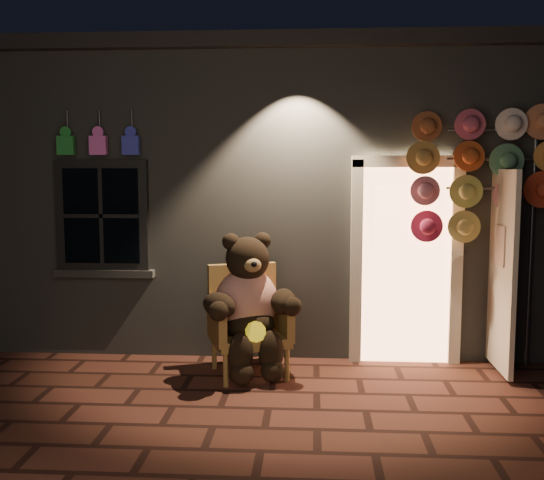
{
  "coord_description": "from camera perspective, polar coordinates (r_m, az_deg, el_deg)",
  "views": [
    {
      "loc": [
        0.38,
        -5.26,
        2.05
      ],
      "look_at": [
        -0.03,
        1.0,
        1.35
      ],
      "focal_mm": 42.0,
      "sensor_mm": 36.0,
      "label": 1
    }
  ],
  "objects": [
    {
      "name": "wicker_armchair",
      "position": [
        6.45,
        -2.23,
        -7.17
      ],
      "size": [
        0.91,
        0.88,
        1.08
      ],
      "rotation": [
        0.0,
        0.0,
        0.35
      ],
      "color": "#B38345",
      "rests_on": "ground"
    },
    {
      "name": "shop_building",
      "position": [
        9.26,
        1.44,
        4.43
      ],
      "size": [
        7.3,
        5.95,
        3.51
      ],
      "color": "slate",
      "rests_on": "ground"
    },
    {
      "name": "teddy_bear",
      "position": [
        6.28,
        -2.09,
        -5.82
      ],
      "size": [
        0.96,
        0.9,
        1.4
      ],
      "rotation": [
        0.0,
        0.0,
        0.35
      ],
      "color": "red",
      "rests_on": "ground"
    },
    {
      "name": "hat_rack",
      "position": [
        6.75,
        18.23,
        5.93
      ],
      "size": [
        1.57,
        0.22,
        2.66
      ],
      "color": "#59595E",
      "rests_on": "ground"
    },
    {
      "name": "ground",
      "position": [
        5.66,
        -0.32,
        -14.87
      ],
      "size": [
        60.0,
        60.0,
        0.0
      ],
      "primitive_type": "plane",
      "color": "#50281E",
      "rests_on": "ground"
    }
  ]
}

